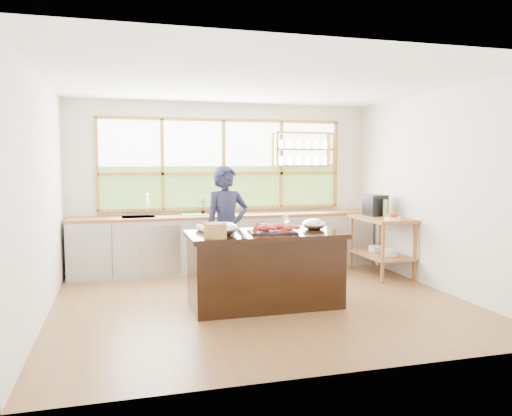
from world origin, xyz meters
name	(u,v)px	position (x,y,z in m)	size (l,w,h in m)	color
ground_plane	(260,301)	(0.00, 0.00, 0.00)	(5.00, 5.00, 0.00)	brown
room_shell	(252,161)	(0.02, 0.51, 1.75)	(5.02, 4.52, 2.71)	white
back_counter	(227,242)	(-0.02, 1.94, 0.45)	(4.90, 0.63, 0.90)	#A7A69E
right_shelf_unit	(382,236)	(2.19, 0.89, 0.60)	(0.62, 1.10, 0.90)	olive
island	(265,269)	(0.00, -0.20, 0.45)	(1.85, 0.90, 0.90)	black
cook	(227,228)	(-0.28, 0.66, 0.85)	(0.62, 0.40, 1.69)	#1D1F3C
potted_plant	(203,206)	(-0.39, 2.00, 1.03)	(0.14, 0.09, 0.26)	slate
cutting_board	(195,215)	(-0.53, 1.94, 0.91)	(0.40, 0.30, 0.01)	green
espresso_machine	(375,205)	(2.19, 1.12, 1.06)	(0.29, 0.31, 0.33)	black
wine_bottle	(385,208)	(2.24, 0.89, 1.04)	(0.07, 0.07, 0.27)	#8EAA50
fruit_bowl	(393,217)	(2.14, 0.50, 0.94)	(0.23, 0.23, 0.11)	silver
slate_board	(272,232)	(0.08, -0.25, 0.91)	(0.55, 0.40, 0.02)	black
lobster_pile	(274,228)	(0.10, -0.25, 0.96)	(0.52, 0.44, 0.08)	red
mixing_bowl_left	(223,229)	(-0.52, -0.26, 0.97)	(0.33, 0.33, 0.16)	#B8BBC0
mixing_bowl_right	(314,224)	(0.66, -0.12, 0.96)	(0.29, 0.29, 0.14)	#B8BBC0
wine_glass	(286,220)	(0.20, -0.41, 1.06)	(0.08, 0.08, 0.22)	white
wicker_basket	(215,230)	(-0.65, -0.48, 0.98)	(0.26, 0.26, 0.16)	#AE7F49
parchment_roll	(203,228)	(-0.71, 0.03, 0.94)	(0.08, 0.08, 0.30)	white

